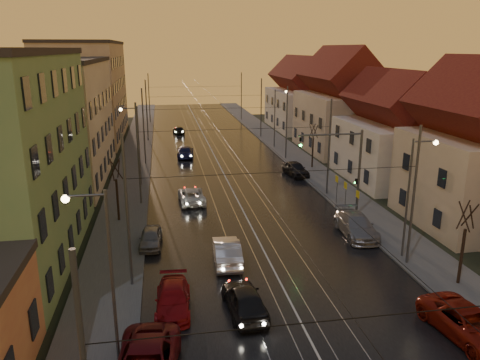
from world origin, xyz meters
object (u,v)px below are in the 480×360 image
parked_right_0 (469,324)px  street_lamp_2 (135,138)px  driving_car_0 (245,300)px  driving_car_4 (179,130)px  traffic_light_mast (348,163)px  parked_right_1 (356,225)px  street_lamp_0 (103,263)px  parked_right_2 (295,169)px  driving_car_2 (192,195)px  parked_left_3 (151,238)px  street_lamp_1 (413,187)px  driving_car_1 (227,251)px  driving_car_3 (185,152)px  parked_left_2 (173,299)px  street_lamp_3 (277,113)px

parked_right_0 → street_lamp_2: bearing=112.5°
driving_car_0 → driving_car_4: size_ratio=1.21×
traffic_light_mast → parked_right_1: traffic_light_mast is taller
street_lamp_0 → driving_car_0: size_ratio=1.77×
parked_right_2 → street_lamp_0: bearing=-127.4°
driving_car_2 → parked_right_1: bearing=137.8°
parked_right_2 → parked_left_3: bearing=-140.1°
traffic_light_mast → parked_right_1: (-0.66, -3.83, -3.81)m
street_lamp_1 → driving_car_1: 12.57m
driving_car_3 → parked_right_0: parked_right_0 is taller
driving_car_1 → parked_right_0: driving_car_1 is taller
street_lamp_2 → parked_right_1: size_ratio=1.48×
parked_right_1 → parked_right_2: 17.04m
traffic_light_mast → parked_right_1: 5.44m
driving_car_4 → parked_left_2: parked_left_2 is taller
driving_car_3 → parked_left_2: driving_car_3 is taller
driving_car_1 → parked_right_0: (10.23, -9.97, -0.04)m
parked_right_0 → street_lamp_1: bearing=72.2°
traffic_light_mast → parked_left_3: 16.44m
parked_left_3 → street_lamp_2: bearing=98.9°
street_lamp_0 → street_lamp_1: bearing=23.7°
street_lamp_0 → driving_car_4: size_ratio=2.15×
parked_right_2 → street_lamp_1: bearing=-93.5°
driving_car_2 → parked_left_2: bearing=81.0°
driving_car_3 → parked_right_1: 30.08m
street_lamp_2 → driving_car_3: size_ratio=1.63×
parked_left_2 → parked_right_1: 15.88m
street_lamp_0 → driving_car_2: bearing=77.2°
street_lamp_2 → driving_car_4: bearing=79.8°
street_lamp_2 → street_lamp_3: bearing=41.3°
driving_car_2 → parked_left_2: driving_car_2 is taller
parked_left_2 → parked_right_0: 14.64m
parked_right_1 → parked_left_3: bearing=-178.2°
parked_right_1 → street_lamp_2: bearing=139.6°
parked_right_1 → driving_car_0: bearing=-134.3°
street_lamp_2 → traffic_light_mast: size_ratio=1.11×
traffic_light_mast → driving_car_2: bearing=154.3°
street_lamp_0 → driving_car_1: street_lamp_0 is taller
traffic_light_mast → driving_car_1: size_ratio=1.53×
driving_car_0 → driving_car_2: (-1.51, 18.71, -0.11)m
street_lamp_1 → street_lamp_2: (-18.21, 20.00, 0.00)m
driving_car_4 → parked_left_2: (-2.44, -53.06, 0.01)m
street_lamp_0 → parked_right_1: 20.86m
street_lamp_2 → traffic_light_mast: street_lamp_2 is taller
street_lamp_0 → parked_left_2: bearing=55.3°
street_lamp_3 → parked_right_0: 44.98m
street_lamp_1 → parked_right_0: size_ratio=1.52×
street_lamp_1 → driving_car_3: bearing=111.7°
traffic_light_mast → parked_right_2: 13.77m
street_lamp_1 → street_lamp_3: 36.00m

